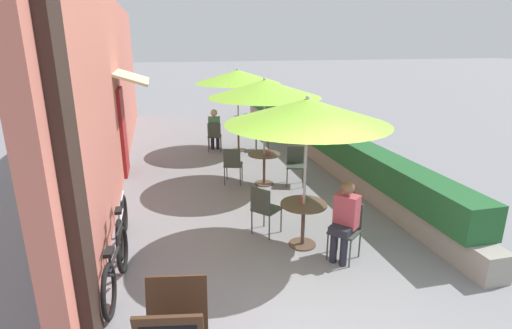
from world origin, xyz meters
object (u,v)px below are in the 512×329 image
object	(u,v)px
patio_umbrella_near	(307,111)
coffee_cup_far	(242,125)
patio_table_near	(303,216)
coffee_cup_mid	(268,153)
cafe_chair_far_left	(214,134)
cafe_chair_mid_right	(295,162)
seated_patron_far_left	(214,128)
bicycle_second	(122,225)
patio_table_mid	(264,163)
coffee_cup_near	(302,199)
cafe_chair_near_left	(264,207)
cafe_chair_mid_left	(233,163)
cafe_chair_near_right	(347,226)
patio_umbrella_mid	(265,89)
cafe_chair_far_right	(262,133)
patio_umbrella_far	(238,77)
bicycle_leaning	(116,268)
seated_patron_near_right	(345,218)
patio_table_far	(238,134)

from	to	relation	value
patio_umbrella_near	coffee_cup_far	xyz separation A→B (m)	(0.27, 5.93, -1.41)
patio_table_near	coffee_cup_mid	bearing A→B (deg)	86.06
patio_umbrella_near	cafe_chair_far_left	world-z (taller)	patio_umbrella_near
cafe_chair_mid_right	seated_patron_far_left	world-z (taller)	seated_patron_far_left
patio_table_near	bicycle_second	xyz separation A→B (m)	(-2.82, 0.73, -0.18)
patio_table_mid	bicycle_second	size ratio (longest dim) A/B	0.45
coffee_cup_near	bicycle_second	size ratio (longest dim) A/B	0.05
cafe_chair_near_left	cafe_chair_mid_right	world-z (taller)	same
coffee_cup_far	bicycle_second	size ratio (longest dim) A/B	0.05
cafe_chair_near_left	cafe_chair_mid_left	world-z (taller)	same
cafe_chair_far_left	cafe_chair_near_right	bearing A→B (deg)	-69.73
patio_umbrella_mid	cafe_chair_far_right	world-z (taller)	patio_umbrella_mid
patio_umbrella_near	cafe_chair_mid_left	xyz separation A→B (m)	(-0.56, 3.08, -1.67)
cafe_chair_near_left	cafe_chair_mid_left	xyz separation A→B (m)	(-0.05, 2.58, 0.00)
cafe_chair_near_left	patio_umbrella_far	bearing A→B (deg)	133.16
patio_umbrella_mid	coffee_cup_mid	distance (m)	1.42
patio_table_near	patio_umbrella_mid	world-z (taller)	patio_umbrella_mid
coffee_cup_near	bicycle_leaning	size ratio (longest dim) A/B	0.05
coffee_cup_far	seated_patron_near_right	bearing A→B (deg)	-88.61
coffee_cup_far	bicycle_leaning	size ratio (longest dim) A/B	0.05
seated_patron_near_right	cafe_chair_far_left	size ratio (longest dim) A/B	1.44
cafe_chair_mid_right	patio_umbrella_far	xyz separation A→B (m)	(-0.68, 3.17, 1.67)
patio_table_far	coffee_cup_near	bearing A→B (deg)	-91.50
cafe_chair_near_left	coffee_cup_far	size ratio (longest dim) A/B	9.67
patio_table_near	coffee_cup_far	distance (m)	5.94
seated_patron_far_left	bicycle_second	xyz separation A→B (m)	(-2.28, -5.39, -0.35)
cafe_chair_near_right	cafe_chair_mid_right	world-z (taller)	same
patio_table_near	cafe_chair_far_right	distance (m)	5.96
cafe_chair_far_right	coffee_cup_far	bearing A→B (deg)	7.93
cafe_chair_near_right	coffee_cup_near	bearing A→B (deg)	3.06
patio_umbrella_near	patio_umbrella_far	size ratio (longest dim) A/B	1.00
patio_umbrella_near	cafe_chair_far_right	distance (m)	6.19
patio_umbrella_far	cafe_chair_far_right	xyz separation A→B (m)	(0.71, -0.06, -1.67)
coffee_cup_near	cafe_chair_mid_left	size ratio (longest dim) A/B	0.10
patio_umbrella_far	bicycle_second	xyz separation A→B (m)	(-2.97, -5.22, -1.85)
cafe_chair_far_right	patio_table_near	bearing A→B (deg)	92.59
coffee_cup_far	seated_patron_far_left	bearing A→B (deg)	166.33
patio_table_near	coffee_cup_far	xyz separation A→B (m)	(0.27, 5.93, 0.26)
cafe_chair_mid_left	bicycle_second	size ratio (longest dim) A/B	0.53
patio_table_near	patio_umbrella_far	xyz separation A→B (m)	(0.15, 5.95, 1.67)
patio_umbrella_far	coffee_cup_far	world-z (taller)	patio_umbrella_far
coffee_cup_far	patio_table_far	bearing A→B (deg)	166.78
patio_table_mid	cafe_chair_far_right	bearing A→B (deg)	76.28
seated_patron_near_right	bicycle_leaning	size ratio (longest dim) A/B	0.75
coffee_cup_near	patio_umbrella_near	bearing A→B (deg)	-85.39
coffee_cup_mid	patio_table_far	distance (m)	3.17
bicycle_second	patio_table_near	bearing A→B (deg)	-14.86
patio_table_near	cafe_chair_far_left	distance (m)	6.04
patio_table_near	patio_umbrella_mid	size ratio (longest dim) A/B	0.30
patio_umbrella_mid	patio_table_far	bearing A→B (deg)	89.75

